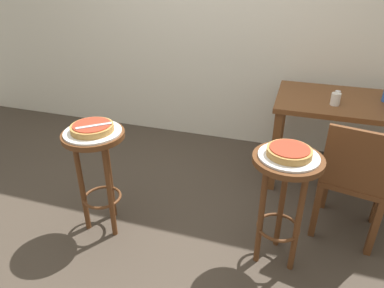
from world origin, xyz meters
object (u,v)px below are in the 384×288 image
stool_foreground (97,159)px  wooden_chair (355,178)px  pizza_middle (289,152)px  serving_plate_middle (289,156)px  condiment_shaker (337,96)px  pizza_server_knife (94,126)px  pizza_foreground (92,128)px  dining_table (342,113)px  cup_near_edge (336,99)px  serving_plate_foreground (93,132)px  stool_middle (284,186)px

stool_foreground → wooden_chair: wooden_chair is taller
pizza_middle → serving_plate_middle: bearing=-178.2°
serving_plate_middle → condiment_shaker: (0.29, 1.04, 0.02)m
serving_plate_middle → pizza_server_knife: size_ratio=1.53×
pizza_foreground → condiment_shaker: size_ratio=3.26×
pizza_middle → dining_table: pizza_middle is taller
pizza_middle → dining_table: 1.16m
pizza_middle → cup_near_edge: cup_near_edge is taller
serving_plate_middle → pizza_foreground: bearing=-177.1°
serving_plate_foreground → pizza_middle: bearing=2.9°
pizza_server_knife → stool_middle: bearing=-35.9°
cup_near_edge → wooden_chair: size_ratio=0.11×
serving_plate_foreground → serving_plate_middle: size_ratio=1.07×
dining_table → cup_near_edge: cup_near_edge is taller
serving_plate_middle → condiment_shaker: size_ratio=4.10×
pizza_middle → dining_table: size_ratio=0.24×
serving_plate_foreground → dining_table: size_ratio=0.35×
serving_plate_middle → dining_table: (0.36, 1.09, -0.13)m
condiment_shaker → serving_plate_middle: bearing=-105.5°
dining_table → pizza_server_knife: size_ratio=4.73×
stool_foreground → stool_middle: 1.20m
serving_plate_middle → condiment_shaker: bearing=74.5°
serving_plate_middle → pizza_server_knife: (-1.16, -0.08, 0.06)m
stool_middle → condiment_shaker: bearing=74.5°
stool_foreground → wooden_chair: size_ratio=0.88×
pizza_foreground → dining_table: pizza_foreground is taller
serving_plate_foreground → condiment_shaker: 1.85m
serving_plate_foreground → stool_middle: serving_plate_foreground is taller
pizza_foreground → condiment_shaker: (1.48, 1.10, -0.01)m
stool_middle → dining_table: (0.36, 1.09, 0.07)m
pizza_middle → pizza_server_knife: pizza_server_knife is taller
stool_middle → wooden_chair: (0.42, 0.37, -0.09)m
condiment_shaker → pizza_server_knife: 1.84m
pizza_foreground → stool_middle: (1.19, 0.06, -0.23)m
serving_plate_foreground → cup_near_edge: size_ratio=3.87×
pizza_foreground → cup_near_edge: 1.78m
pizza_server_knife → cup_near_edge: bearing=-4.3°
stool_middle → condiment_shaker: (0.29, 1.04, 0.22)m
serving_plate_foreground → wooden_chair: 1.70m
serving_plate_foreground → pizza_foreground: size_ratio=1.35×
dining_table → pizza_server_knife: (-1.52, -1.17, 0.19)m
serving_plate_middle → serving_plate_foreground: bearing=-177.1°
dining_table → condiment_shaker: 0.17m
dining_table → pizza_server_knife: pizza_server_knife is taller
wooden_chair → pizza_foreground: bearing=-165.3°
stool_middle → condiment_shaker: size_ratio=9.11×
serving_plate_middle → wooden_chair: bearing=40.7°
stool_foreground → condiment_shaker: (1.48, 1.10, 0.22)m
condiment_shaker → wooden_chair: 0.76m
wooden_chair → pizza_middle: bearing=-139.3°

